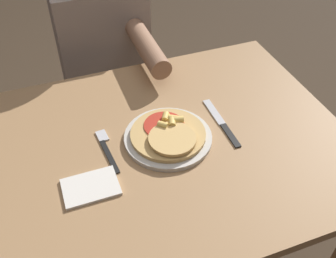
{
  "coord_description": "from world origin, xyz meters",
  "views": [
    {
      "loc": [
        -0.24,
        -0.73,
        1.55
      ],
      "look_at": [
        0.04,
        0.01,
        0.82
      ],
      "focal_mm": 42.0,
      "sensor_mm": 36.0,
      "label": 1
    }
  ],
  "objects": [
    {
      "name": "person_diner",
      "position": [
        0.01,
        0.65,
        0.69
      ],
      "size": [
        0.34,
        0.52,
        1.18
      ],
      "color": "#2D2D38",
      "rests_on": "ground_plane"
    },
    {
      "name": "pizza",
      "position": [
        0.04,
        0.01,
        0.8
      ],
      "size": [
        0.21,
        0.21,
        0.04
      ],
      "color": "tan",
      "rests_on": "plate"
    },
    {
      "name": "plate",
      "position": [
        0.04,
        0.01,
        0.79
      ],
      "size": [
        0.25,
        0.25,
        0.01
      ],
      "color": "beige",
      "rests_on": "dining_table"
    },
    {
      "name": "fork",
      "position": [
        -0.13,
        0.03,
        0.78
      ],
      "size": [
        0.03,
        0.18,
        0.0
      ],
      "color": "black",
      "rests_on": "dining_table"
    },
    {
      "name": "knife",
      "position": [
        0.21,
        0.02,
        0.78
      ],
      "size": [
        0.02,
        0.22,
        0.0
      ],
      "color": "black",
      "rests_on": "dining_table"
    },
    {
      "name": "napkin",
      "position": [
        -0.2,
        -0.09,
        0.78
      ],
      "size": [
        0.14,
        0.1,
        0.01
      ],
      "color": "silver",
      "rests_on": "dining_table"
    },
    {
      "name": "dining_table",
      "position": [
        0.0,
        0.0,
        0.65
      ],
      "size": [
        1.09,
        0.8,
        0.78
      ],
      "color": "#9E754C",
      "rests_on": "ground_plane"
    }
  ]
}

